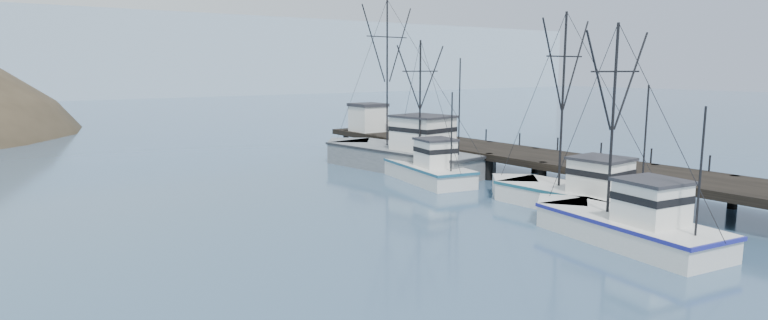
% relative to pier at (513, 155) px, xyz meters
% --- Properties ---
extents(ground, '(400.00, 400.00, 0.00)m').
position_rel_pier_xyz_m(ground, '(-14.00, -16.00, -1.69)').
color(ground, '#314E6E').
rests_on(ground, ground).
extents(pier, '(6.00, 44.00, 2.00)m').
position_rel_pier_xyz_m(pier, '(0.00, 0.00, 0.00)').
color(pier, black).
rests_on(pier, ground).
extents(distant_ridge, '(360.00, 40.00, 26.00)m').
position_rel_pier_xyz_m(distant_ridge, '(-4.00, 154.00, -1.69)').
color(distant_ridge, '#9EB2C6').
rests_on(distant_ridge, ground).
extents(trawler_near, '(4.34, 11.85, 11.92)m').
position_rel_pier_xyz_m(trawler_near, '(-5.16, -9.49, -0.87)').
color(trawler_near, silver).
rests_on(trawler_near, ground).
extents(trawler_mid, '(4.95, 10.93, 10.81)m').
position_rel_pier_xyz_m(trawler_mid, '(-8.85, -15.07, -0.87)').
color(trawler_mid, silver).
rests_on(trawler_mid, ground).
extents(trawler_far, '(4.92, 10.37, 10.67)m').
position_rel_pier_xyz_m(trawler_far, '(-6.52, 2.67, -0.87)').
color(trawler_far, silver).
rests_on(trawler_far, ground).
extents(work_vessel, '(7.01, 17.25, 14.13)m').
position_rel_pier_xyz_m(work_vessel, '(-5.03, 7.60, -0.46)').
color(work_vessel, slate).
rests_on(work_vessel, ground).
extents(pier_shed, '(3.00, 3.20, 2.80)m').
position_rel_pier_xyz_m(pier_shed, '(-1.25, 18.00, 1.73)').
color(pier_shed, silver).
rests_on(pier_shed, pier).
extents(pickup_truck, '(5.61, 4.26, 1.42)m').
position_rel_pier_xyz_m(pickup_truck, '(0.25, 17.47, 1.02)').
color(pickup_truck, silver).
rests_on(pickup_truck, pier).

